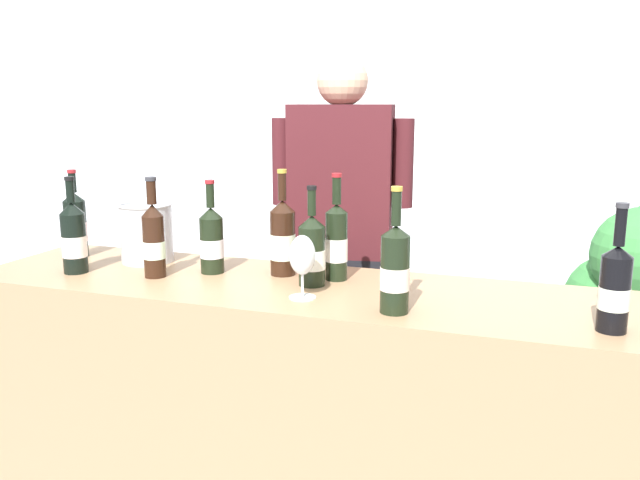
% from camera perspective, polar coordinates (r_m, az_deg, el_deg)
% --- Properties ---
extents(wall_back, '(8.00, 0.10, 2.80)m').
position_cam_1_polar(wall_back, '(4.50, 11.03, 10.54)').
color(wall_back, silver).
rests_on(wall_back, ground_plane).
extents(counter, '(2.31, 0.57, 0.92)m').
position_cam_1_polar(counter, '(2.22, -0.28, -15.63)').
color(counter, '#9E7A56').
rests_on(counter, ground_plane).
extents(wine_bottle_0, '(0.07, 0.07, 0.33)m').
position_cam_1_polar(wine_bottle_0, '(2.21, -14.20, 0.03)').
color(wine_bottle_0, black).
rests_on(wine_bottle_0, counter).
extents(wine_bottle_1, '(0.07, 0.07, 0.34)m').
position_cam_1_polar(wine_bottle_1, '(2.10, 1.43, -0.12)').
color(wine_bottle_1, black).
rests_on(wine_bottle_1, counter).
extents(wine_bottle_2, '(0.08, 0.08, 0.32)m').
position_cam_1_polar(wine_bottle_2, '(2.34, -20.54, 0.16)').
color(wine_bottle_2, black).
rests_on(wine_bottle_2, counter).
extents(wine_bottle_3, '(0.08, 0.08, 0.32)m').
position_cam_1_polar(wine_bottle_3, '(1.78, 24.16, -3.78)').
color(wine_bottle_3, black).
rests_on(wine_bottle_3, counter).
extents(wine_bottle_4, '(0.08, 0.08, 0.32)m').
position_cam_1_polar(wine_bottle_4, '(2.59, -20.41, 1.23)').
color(wine_bottle_4, black).
rests_on(wine_bottle_4, counter).
extents(wine_bottle_5, '(0.08, 0.08, 0.31)m').
position_cam_1_polar(wine_bottle_5, '(2.22, -9.37, -0.01)').
color(wine_bottle_5, black).
rests_on(wine_bottle_5, counter).
extents(wine_bottle_6, '(0.08, 0.08, 0.31)m').
position_cam_1_polar(wine_bottle_6, '(2.04, -0.71, -0.95)').
color(wine_bottle_6, black).
rests_on(wine_bottle_6, counter).
extents(wine_bottle_7, '(0.08, 0.08, 0.35)m').
position_cam_1_polar(wine_bottle_7, '(1.78, 6.51, -2.50)').
color(wine_bottle_7, black).
rests_on(wine_bottle_7, counter).
extents(wine_bottle_8, '(0.08, 0.08, 0.35)m').
position_cam_1_polar(wine_bottle_8, '(2.17, -3.25, 0.15)').
color(wine_bottle_8, black).
rests_on(wine_bottle_8, counter).
extents(wine_glass, '(0.08, 0.08, 0.19)m').
position_cam_1_polar(wine_glass, '(1.90, -1.46, -1.54)').
color(wine_glass, silver).
rests_on(wine_glass, counter).
extents(ice_bucket, '(0.19, 0.19, 0.21)m').
position_cam_1_polar(ice_bucket, '(2.43, -14.79, 0.67)').
color(ice_bucket, silver).
rests_on(ice_bucket, counter).
extents(person_server, '(0.54, 0.30, 1.66)m').
position_cam_1_polar(person_server, '(2.63, 1.83, -2.92)').
color(person_server, black).
rests_on(person_server, ground_plane).
extents(potted_shrub, '(0.63, 0.61, 1.09)m').
position_cam_1_polar(potted_shrub, '(3.10, 25.93, -4.29)').
color(potted_shrub, brown).
rests_on(potted_shrub, ground_plane).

